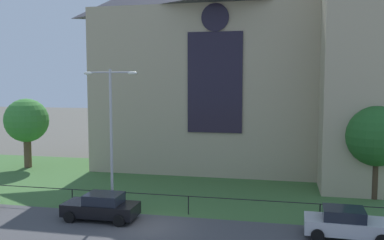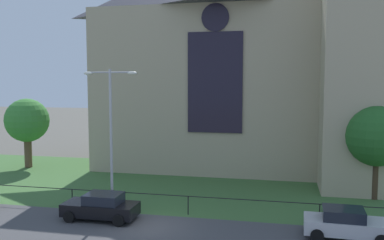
{
  "view_description": "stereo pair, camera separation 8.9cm",
  "coord_description": "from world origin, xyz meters",
  "px_view_note": "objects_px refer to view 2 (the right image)",
  "views": [
    {
      "loc": [
        6.95,
        -21.3,
        7.91
      ],
      "look_at": [
        0.64,
        8.0,
        5.08
      ],
      "focal_mm": 39.71,
      "sensor_mm": 36.0,
      "label": 1
    },
    {
      "loc": [
        7.04,
        -21.28,
        7.91
      ],
      "look_at": [
        0.64,
        8.0,
        5.08
      ],
      "focal_mm": 39.71,
      "sensor_mm": 36.0,
      "label": 2
    }
  ],
  "objects_px": {
    "church_building": "(233,54)",
    "parked_car_silver": "(346,224)",
    "tree_right_near": "(376,136)",
    "tree_left_far": "(27,121)",
    "parked_car_black": "(101,207)",
    "streetlamp_near": "(111,122)"
  },
  "relations": [
    {
      "from": "streetlamp_near",
      "to": "parked_car_silver",
      "type": "height_order",
      "value": "streetlamp_near"
    },
    {
      "from": "church_building",
      "to": "streetlamp_near",
      "type": "distance_m",
      "value": 16.86
    },
    {
      "from": "parked_car_silver",
      "to": "church_building",
      "type": "bearing_deg",
      "value": 116.46
    },
    {
      "from": "tree_right_near",
      "to": "parked_car_silver",
      "type": "relative_size",
      "value": 1.47
    },
    {
      "from": "tree_right_near",
      "to": "parked_car_silver",
      "type": "height_order",
      "value": "tree_right_near"
    },
    {
      "from": "tree_left_far",
      "to": "parked_car_black",
      "type": "relative_size",
      "value": 1.48
    },
    {
      "from": "church_building",
      "to": "parked_car_silver",
      "type": "distance_m",
      "value": 21.02
    },
    {
      "from": "parked_car_black",
      "to": "church_building",
      "type": "bearing_deg",
      "value": -107.16
    },
    {
      "from": "church_building",
      "to": "parked_car_black",
      "type": "height_order",
      "value": "church_building"
    },
    {
      "from": "tree_right_near",
      "to": "tree_left_far",
      "type": "distance_m",
      "value": 28.97
    },
    {
      "from": "streetlamp_near",
      "to": "tree_right_near",
      "type": "bearing_deg",
      "value": 20.29
    },
    {
      "from": "streetlamp_near",
      "to": "parked_car_silver",
      "type": "relative_size",
      "value": 2.01
    },
    {
      "from": "tree_left_far",
      "to": "parked_car_silver",
      "type": "xyz_separation_m",
      "value": [
        25.82,
        -12.18,
        -3.49
      ]
    },
    {
      "from": "tree_right_near",
      "to": "parked_car_black",
      "type": "height_order",
      "value": "tree_right_near"
    },
    {
      "from": "parked_car_black",
      "to": "parked_car_silver",
      "type": "distance_m",
      "value": 13.2
    },
    {
      "from": "streetlamp_near",
      "to": "parked_car_black",
      "type": "relative_size",
      "value": 2.03
    },
    {
      "from": "tree_right_near",
      "to": "tree_left_far",
      "type": "height_order",
      "value": "tree_left_far"
    },
    {
      "from": "tree_right_near",
      "to": "tree_left_far",
      "type": "bearing_deg",
      "value": 171.33
    },
    {
      "from": "church_building",
      "to": "streetlamp_near",
      "type": "height_order",
      "value": "church_building"
    },
    {
      "from": "parked_car_silver",
      "to": "tree_right_near",
      "type": "bearing_deg",
      "value": 71.97
    },
    {
      "from": "parked_car_silver",
      "to": "parked_car_black",
      "type": "bearing_deg",
      "value": -178.32
    },
    {
      "from": "church_building",
      "to": "streetlamp_near",
      "type": "xyz_separation_m",
      "value": [
        -5.5,
        -15.18,
        -4.85
      ]
    }
  ]
}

